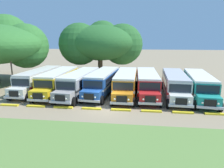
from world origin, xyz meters
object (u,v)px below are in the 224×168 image
parked_bus_slot_3 (103,81)px  utility_pole (11,63)px  broad_shade_tree (101,43)px  parked_bus_slot_5 (147,82)px  parked_bus_slot_0 (39,79)px  parked_bus_slot_1 (58,80)px  parked_bus_slot_7 (199,85)px  parked_bus_slot_4 (126,82)px  parked_bus_slot_6 (175,84)px  parked_bus_slot_2 (80,82)px

parked_bus_slot_3 → utility_pole: utility_pole is taller
broad_shade_tree → utility_pole: 16.62m
parked_bus_slot_5 → utility_pole: (-19.36, 1.29, 2.07)m
parked_bus_slot_0 → parked_bus_slot_1: bearing=81.0°
parked_bus_slot_1 → parked_bus_slot_7: 17.97m
parked_bus_slot_0 → parked_bus_slot_7: same height
parked_bus_slot_4 → parked_bus_slot_6: (6.10, -0.08, 0.00)m
parked_bus_slot_1 → parked_bus_slot_2: (3.08, -0.40, 0.00)m
parked_bus_slot_3 → parked_bus_slot_7: same height
parked_bus_slot_0 → broad_shade_tree: 15.41m
parked_bus_slot_0 → utility_pole: utility_pole is taller
parked_bus_slot_3 → broad_shade_tree: (-2.50, 13.32, 4.63)m
parked_bus_slot_1 → parked_bus_slot_2: same height
broad_shade_tree → utility_pole: size_ratio=2.29×
parked_bus_slot_0 → utility_pole: size_ratio=1.59×
parked_bus_slot_0 → parked_bus_slot_2: 6.13m
parked_bus_slot_5 → parked_bus_slot_6: (3.38, -0.37, 0.00)m
parked_bus_slot_2 → broad_shade_tree: bearing=-176.5°
parked_bus_slot_5 → broad_shade_tree: 16.44m
parked_bus_slot_5 → utility_pole: utility_pole is taller
parked_bus_slot_1 → parked_bus_slot_6: size_ratio=0.99×
parked_bus_slot_4 → parked_bus_slot_5: size_ratio=1.00×
parked_bus_slot_6 → broad_shade_tree: broad_shade_tree is taller
parked_bus_slot_3 → parked_bus_slot_6: (9.18, -0.47, 0.00)m
parked_bus_slot_0 → parked_bus_slot_5: 14.73m
parked_bus_slot_2 → parked_bus_slot_7: same height
parked_bus_slot_0 → parked_bus_slot_7: size_ratio=0.99×
parked_bus_slot_7 → parked_bus_slot_6: bearing=-88.1°
parked_bus_slot_6 → utility_pole: 22.90m
parked_bus_slot_7 → utility_pole: (-25.57, 1.83, 2.07)m
parked_bus_slot_3 → parked_bus_slot_7: (12.00, -0.64, 0.00)m
parked_bus_slot_6 → parked_bus_slot_7: same height
parked_bus_slot_1 → utility_pole: 8.05m
parked_bus_slot_2 → utility_pole: bearing=-95.8°
parked_bus_slot_3 → utility_pole: size_ratio=1.61×
parked_bus_slot_4 → broad_shade_tree: broad_shade_tree is taller
parked_bus_slot_2 → parked_bus_slot_5: size_ratio=1.01×
parked_bus_slot_0 → parked_bus_slot_4: same height
parked_bus_slot_1 → parked_bus_slot_4: bearing=90.7°
broad_shade_tree → utility_pole: broad_shade_tree is taller
parked_bus_slot_1 → parked_bus_slot_6: 15.14m
parked_bus_slot_7 → utility_pole: 25.72m
parked_bus_slot_2 → parked_bus_slot_4: same height
parked_bus_slot_4 → parked_bus_slot_6: bearing=90.2°
parked_bus_slot_4 → parked_bus_slot_7: bearing=89.4°
parked_bus_slot_0 → parked_bus_slot_6: same height
parked_bus_slot_6 → parked_bus_slot_7: size_ratio=1.00×
parked_bus_slot_6 → parked_bus_slot_0: bearing=-88.3°
parked_bus_slot_1 → parked_bus_slot_5: same height
parked_bus_slot_1 → parked_bus_slot_7: size_ratio=0.99×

